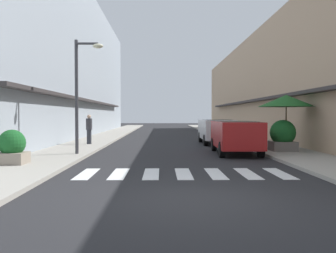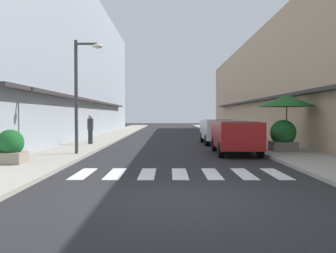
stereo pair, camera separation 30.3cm
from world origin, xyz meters
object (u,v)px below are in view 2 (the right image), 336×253
Objects in this scene: cafe_umbrella at (287,101)px; planter_corner at (11,147)px; street_lamp at (81,83)px; planter_midblock at (283,136)px; pedestrian_walking_near at (90,128)px; parked_car_near at (236,133)px; parked_car_mid at (218,129)px.

cafe_umbrella reaches higher than planter_corner.
street_lamp reaches higher than planter_midblock.
street_lamp is at bearing 63.92° from planter_corner.
cafe_umbrella reaches higher than pedestrian_walking_near.
planter_corner is at bearing -153.11° from parked_car_near.
street_lamp reaches higher than pedestrian_walking_near.
street_lamp reaches higher than parked_car_mid.
parked_car_near reaches higher than planter_corner.
planter_corner is at bearing -128.84° from parked_car_mid.
planter_corner is 0.69× the size of pedestrian_walking_near.
parked_car_mid is 0.94× the size of street_lamp.
parked_car_near is 2.25m from planter_midblock.
cafe_umbrella is (9.12, 1.55, -0.67)m from street_lamp.
street_lamp is 1.85× the size of cafe_umbrella.
pedestrian_walking_near is (-9.59, 4.23, 0.19)m from planter_midblock.
planter_midblock reaches higher than parked_car_mid.
street_lamp is (-6.65, -6.96, 2.14)m from parked_car_mid.
street_lamp reaches higher than parked_car_near.
pedestrian_walking_near is at bearing 158.44° from cafe_umbrella.
cafe_umbrella is at bearing 21.16° from pedestrian_walking_near.
pedestrian_walking_near reaches higher than parked_car_near.
cafe_umbrella is 11.91m from planter_corner.
pedestrian_walking_near is at bearing 97.61° from street_lamp.
street_lamp is 3.38× the size of planter_midblock.
planter_corner is (-1.62, -3.31, -2.41)m from street_lamp.
pedestrian_walking_near reaches higher than planter_corner.
parked_car_mid is at bearing 46.31° from street_lamp.
parked_car_mid is at bearing 111.09° from planter_midblock.
planter_midblock is at bearing -126.38° from cafe_umbrella.
cafe_umbrella is at bearing 24.34° from planter_corner.
parked_car_mid is 6.17m from planter_midblock.
parked_car_near is 3.90× the size of planter_corner.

